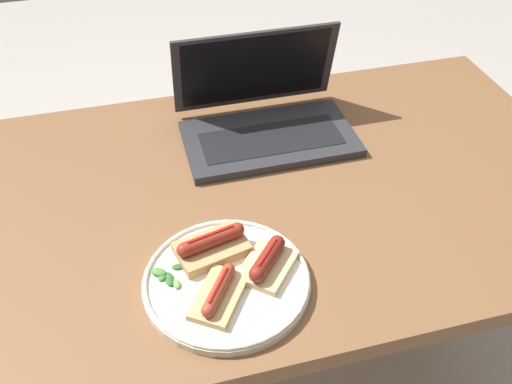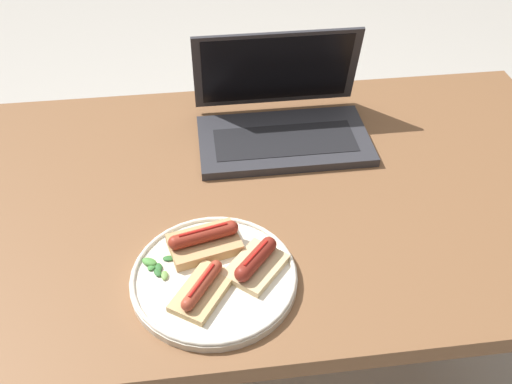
# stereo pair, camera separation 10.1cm
# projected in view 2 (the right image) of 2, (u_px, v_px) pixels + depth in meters

# --- Properties ---
(desk) EXTENTS (1.33, 0.76, 0.76)m
(desk) POSITION_uv_depth(u_px,v_px,m) (265.00, 217.00, 1.15)
(desk) COLOR brown
(desk) RESTS_ON ground_plane
(laptop) EXTENTS (0.36, 0.25, 0.21)m
(laptop) POSITION_uv_depth(u_px,v_px,m) (282.00, 120.00, 1.21)
(laptop) COLOR #2D2D33
(laptop) RESTS_ON desk
(plate) EXTENTS (0.27, 0.27, 0.02)m
(plate) POSITION_uv_depth(u_px,v_px,m) (214.00, 277.00, 0.92)
(plate) COLOR silver
(plate) RESTS_ON desk
(sausage_toast_left) EXTENTS (0.13, 0.10, 0.05)m
(sausage_toast_left) POSITION_uv_depth(u_px,v_px,m) (204.00, 241.00, 0.96)
(sausage_toast_left) COLOR tan
(sausage_toast_left) RESTS_ON plate
(sausage_toast_middle) EXTENTS (0.11, 0.13, 0.04)m
(sausage_toast_middle) POSITION_uv_depth(u_px,v_px,m) (203.00, 289.00, 0.89)
(sausage_toast_middle) COLOR tan
(sausage_toast_middle) RESTS_ON plate
(sausage_toast_right) EXTENTS (0.12, 0.12, 0.04)m
(sausage_toast_right) POSITION_uv_depth(u_px,v_px,m) (256.00, 263.00, 0.92)
(sausage_toast_right) COLOR #D6B784
(sausage_toast_right) RESTS_ON plate
(salad_pile) EXTENTS (0.06, 0.05, 0.01)m
(salad_pile) POSITION_uv_depth(u_px,v_px,m) (156.00, 266.00, 0.93)
(salad_pile) COLOR #709E4C
(salad_pile) RESTS_ON plate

